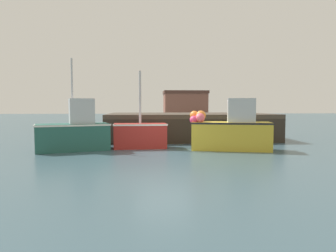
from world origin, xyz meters
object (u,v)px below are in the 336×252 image
fishing_boat_mid (231,130)px  rowboat (247,142)px  fishing_boat_near_right (140,135)px  fishing_boat_near_left (75,132)px

fishing_boat_mid → rowboat: 2.18m
fishing_boat_near_right → fishing_boat_near_left: bearing=-170.3°
fishing_boat_near_left → fishing_boat_near_right: fishing_boat_near_left is taller
fishing_boat_mid → rowboat: size_ratio=2.25×
fishing_boat_near_left → fishing_boat_mid: (7.61, -0.50, 0.05)m
rowboat → fishing_boat_mid: bearing=-131.1°
fishing_boat_near_left → fishing_boat_near_right: size_ratio=1.13×
fishing_boat_near_right → rowboat: (5.78, 0.49, -0.49)m
fishing_boat_near_left → fishing_boat_mid: 7.63m
fishing_boat_near_left → rowboat: (8.95, 1.03, -0.72)m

